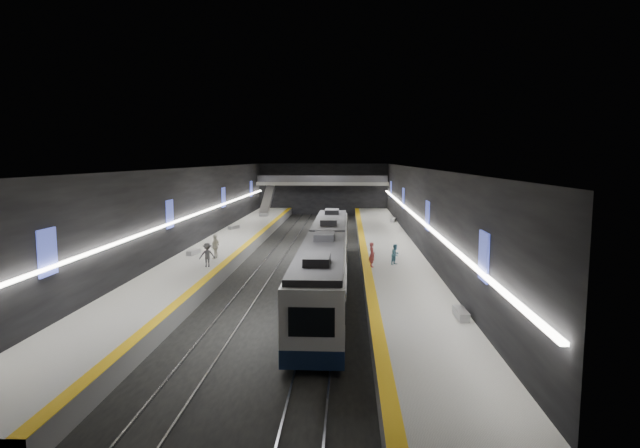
# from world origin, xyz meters

# --- Properties ---
(ground) EXTENTS (70.00, 70.00, 0.00)m
(ground) POSITION_xyz_m (0.00, 0.00, 0.00)
(ground) COLOR black
(ground) RESTS_ON ground
(ceiling) EXTENTS (20.00, 70.00, 0.04)m
(ceiling) POSITION_xyz_m (0.00, 0.00, 8.00)
(ceiling) COLOR beige
(ceiling) RESTS_ON wall_left
(wall_left) EXTENTS (0.04, 70.00, 8.00)m
(wall_left) POSITION_xyz_m (-10.00, 0.00, 4.00)
(wall_left) COLOR black
(wall_left) RESTS_ON ground
(wall_right) EXTENTS (0.04, 70.00, 8.00)m
(wall_right) POSITION_xyz_m (10.00, 0.00, 4.00)
(wall_right) COLOR black
(wall_right) RESTS_ON ground
(wall_back) EXTENTS (20.00, 0.04, 8.00)m
(wall_back) POSITION_xyz_m (0.00, 35.00, 4.00)
(wall_back) COLOR black
(wall_back) RESTS_ON ground
(wall_front) EXTENTS (20.00, 0.04, 8.00)m
(wall_front) POSITION_xyz_m (0.00, -35.00, 4.00)
(wall_front) COLOR black
(wall_front) RESTS_ON ground
(platform_left) EXTENTS (5.00, 70.00, 1.00)m
(platform_left) POSITION_xyz_m (-7.50, 0.00, 0.50)
(platform_left) COLOR slate
(platform_left) RESTS_ON ground
(tile_surface_left) EXTENTS (5.00, 70.00, 0.02)m
(tile_surface_left) POSITION_xyz_m (-7.50, 0.00, 1.01)
(tile_surface_left) COLOR #A1A19C
(tile_surface_left) RESTS_ON platform_left
(tactile_strip_left) EXTENTS (0.60, 70.00, 0.02)m
(tactile_strip_left) POSITION_xyz_m (-5.30, 0.00, 1.02)
(tactile_strip_left) COLOR #EAB10C
(tactile_strip_left) RESTS_ON platform_left
(platform_right) EXTENTS (5.00, 70.00, 1.00)m
(platform_right) POSITION_xyz_m (7.50, 0.00, 0.50)
(platform_right) COLOR slate
(platform_right) RESTS_ON ground
(tile_surface_right) EXTENTS (5.00, 70.00, 0.02)m
(tile_surface_right) POSITION_xyz_m (7.50, 0.00, 1.01)
(tile_surface_right) COLOR #A1A19C
(tile_surface_right) RESTS_ON platform_right
(tactile_strip_right) EXTENTS (0.60, 70.00, 0.02)m
(tactile_strip_right) POSITION_xyz_m (5.30, 0.00, 1.02)
(tactile_strip_right) COLOR #EAB10C
(tactile_strip_right) RESTS_ON platform_right
(rails) EXTENTS (6.52, 70.00, 0.12)m
(rails) POSITION_xyz_m (-0.00, 0.00, 0.06)
(rails) COLOR gray
(rails) RESTS_ON ground
(train) EXTENTS (2.69, 30.04, 3.60)m
(train) POSITION_xyz_m (2.50, -13.07, 2.20)
(train) COLOR #111F3E
(train) RESTS_ON ground
(ad_posters) EXTENTS (19.94, 53.50, 2.20)m
(ad_posters) POSITION_xyz_m (-0.00, 1.00, 4.50)
(ad_posters) COLOR #3E4BBC
(ad_posters) RESTS_ON wall_left
(cove_light_left) EXTENTS (0.25, 68.60, 0.12)m
(cove_light_left) POSITION_xyz_m (-9.80, 0.00, 3.80)
(cove_light_left) COLOR white
(cove_light_left) RESTS_ON wall_left
(cove_light_right) EXTENTS (0.25, 68.60, 0.12)m
(cove_light_right) POSITION_xyz_m (9.80, 0.00, 3.80)
(cove_light_right) COLOR white
(cove_light_right) RESTS_ON wall_right
(mezzanine_bridge) EXTENTS (20.00, 3.00, 1.50)m
(mezzanine_bridge) POSITION_xyz_m (0.00, 32.93, 5.04)
(mezzanine_bridge) COLOR gray
(mezzanine_bridge) RESTS_ON wall_left
(escalator) EXTENTS (1.20, 7.50, 3.92)m
(escalator) POSITION_xyz_m (-7.50, 26.00, 2.90)
(escalator) COLOR #99999E
(escalator) RESTS_ON platform_left
(bench_left_near) EXTENTS (0.74, 1.73, 0.41)m
(bench_left_near) POSITION_xyz_m (-8.66, -6.26, 1.20)
(bench_left_near) COLOR #99999E
(bench_left_near) RESTS_ON platform_left
(bench_left_far) EXTENTS (1.06, 1.67, 0.40)m
(bench_left_far) POSITION_xyz_m (-8.74, 9.60, 1.20)
(bench_left_far) COLOR #99999E
(bench_left_far) RESTS_ON platform_left
(bench_right_near) EXTENTS (0.52, 1.79, 0.44)m
(bench_right_near) POSITION_xyz_m (9.50, -22.75, 1.22)
(bench_right_near) COLOR #99999E
(bench_right_near) RESTS_ON platform_right
(bench_right_far) EXTENTS (0.89, 1.95, 0.46)m
(bench_right_far) POSITION_xyz_m (9.50, 17.44, 1.23)
(bench_right_far) COLOR #99999E
(bench_right_far) RESTS_ON platform_right
(passenger_right_a) EXTENTS (0.60, 0.75, 1.79)m
(passenger_right_a) POSITION_xyz_m (5.65, -10.57, 1.90)
(passenger_right_a) COLOR #BA4547
(passenger_right_a) RESTS_ON platform_right
(passenger_right_b) EXTENTS (0.93, 0.94, 1.52)m
(passenger_right_b) POSITION_xyz_m (7.42, -9.60, 1.76)
(passenger_right_b) COLOR teal
(passenger_right_b) RESTS_ON platform_right
(passenger_left_a) EXTENTS (0.73, 1.20, 1.91)m
(passenger_left_a) POSITION_xyz_m (-6.42, -7.89, 1.95)
(passenger_left_a) COLOR silver
(passenger_left_a) RESTS_ON platform_left
(passenger_left_b) EXTENTS (1.28, 0.98, 1.75)m
(passenger_left_b) POSITION_xyz_m (-6.20, -11.15, 1.88)
(passenger_left_b) COLOR #42434A
(passenger_left_b) RESTS_ON platform_left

